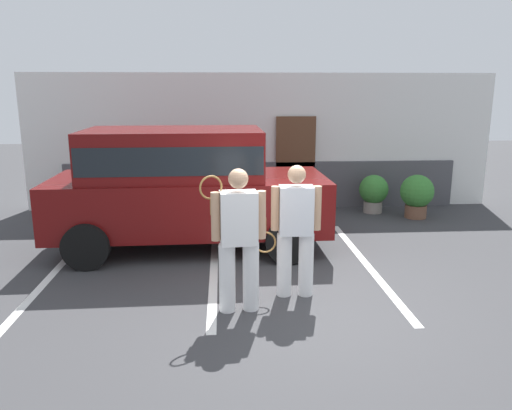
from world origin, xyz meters
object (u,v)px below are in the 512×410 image
object	(u,v)px
potted_plant_by_porch	(374,192)
potted_plant_secondary	(417,194)
tennis_player_man	(238,238)
parked_suv	(184,183)
tennis_player_woman	(295,230)

from	to	relation	value
potted_plant_by_porch	potted_plant_secondary	distance (m)	0.94
tennis_player_man	potted_plant_secondary	distance (m)	5.87
tennis_player_man	potted_plant_secondary	world-z (taller)	tennis_player_man
parked_suv	potted_plant_secondary	xyz separation A→B (m)	(4.79, 1.75, -0.63)
tennis_player_man	parked_suv	bearing A→B (deg)	-76.99
parked_suv	tennis_player_woman	xyz separation A→B (m)	(1.60, -2.17, -0.24)
potted_plant_by_porch	potted_plant_secondary	size ratio (longest dim) A/B	0.91
tennis_player_woman	parked_suv	bearing A→B (deg)	-51.53
tennis_player_man	potted_plant_by_porch	bearing A→B (deg)	-128.19
parked_suv	potted_plant_by_porch	bearing A→B (deg)	28.45
tennis_player_man	potted_plant_by_porch	size ratio (longest dim) A/B	2.11
potted_plant_secondary	parked_suv	bearing A→B (deg)	-159.93
parked_suv	potted_plant_secondary	size ratio (longest dim) A/B	4.99
tennis_player_man	potted_plant_by_porch	xyz separation A→B (m)	(3.16, 4.85, -0.46)
parked_suv	potted_plant_by_porch	xyz separation A→B (m)	(4.01, 2.27, -0.68)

